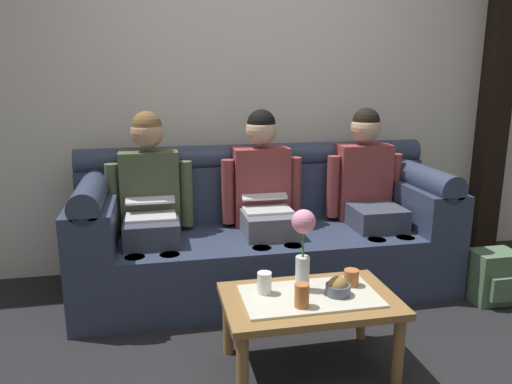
# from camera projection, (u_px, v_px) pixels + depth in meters

# --- Properties ---
(ground_plane) EXTENTS (14.00, 14.00, 0.00)m
(ground_plane) POSITION_uv_depth(u_px,v_px,m) (316.00, 383.00, 2.39)
(ground_plane) COLOR black
(back_wall_patterned) EXTENTS (6.00, 0.12, 2.90)m
(back_wall_patterned) POSITION_uv_depth(u_px,v_px,m) (249.00, 74.00, 3.66)
(back_wall_patterned) COLOR silver
(back_wall_patterned) RESTS_ON ground_plane
(timber_pillar) EXTENTS (0.20, 0.20, 2.90)m
(timber_pillar) POSITION_uv_depth(u_px,v_px,m) (497.00, 74.00, 3.94)
(timber_pillar) COLOR black
(timber_pillar) RESTS_ON ground_plane
(couch) EXTENTS (2.49, 0.88, 0.96)m
(couch) POSITION_uv_depth(u_px,v_px,m) (264.00, 235.00, 3.42)
(couch) COLOR #2D3851
(couch) RESTS_ON ground_plane
(person_left) EXTENTS (0.56, 0.67, 1.22)m
(person_left) POSITION_uv_depth(u_px,v_px,m) (150.00, 200.00, 3.19)
(person_left) COLOR #383D4C
(person_left) RESTS_ON ground_plane
(person_middle) EXTENTS (0.56, 0.67, 1.22)m
(person_middle) POSITION_uv_depth(u_px,v_px,m) (264.00, 194.00, 3.34)
(person_middle) COLOR #595B66
(person_middle) RESTS_ON ground_plane
(person_right) EXTENTS (0.56, 0.67, 1.22)m
(person_right) POSITION_uv_depth(u_px,v_px,m) (368.00, 189.00, 3.49)
(person_right) COLOR #383D4C
(person_right) RESTS_ON ground_plane
(coffee_table) EXTENTS (0.85, 0.53, 0.40)m
(coffee_table) POSITION_uv_depth(u_px,v_px,m) (309.00, 307.00, 2.44)
(coffee_table) COLOR olive
(coffee_table) RESTS_ON ground_plane
(flower_vase) EXTENTS (0.12, 0.12, 0.42)m
(flower_vase) POSITION_uv_depth(u_px,v_px,m) (303.00, 240.00, 2.42)
(flower_vase) COLOR silver
(flower_vase) RESTS_ON coffee_table
(snack_bowl) EXTENTS (0.12, 0.12, 0.10)m
(snack_bowl) POSITION_uv_depth(u_px,v_px,m) (338.00, 288.00, 2.42)
(snack_bowl) COLOR #4C5666
(snack_bowl) RESTS_ON coffee_table
(cup_near_left) EXTENTS (0.07, 0.07, 0.11)m
(cup_near_left) POSITION_uv_depth(u_px,v_px,m) (302.00, 295.00, 2.29)
(cup_near_left) COLOR #B26633
(cup_near_left) RESTS_ON coffee_table
(cup_near_right) EXTENTS (0.08, 0.08, 0.08)m
(cup_near_right) POSITION_uv_depth(u_px,v_px,m) (351.00, 278.00, 2.52)
(cup_near_right) COLOR #B26633
(cup_near_right) RESTS_ON coffee_table
(cup_far_center) EXTENTS (0.07, 0.07, 0.11)m
(cup_far_center) POSITION_uv_depth(u_px,v_px,m) (264.00, 283.00, 2.43)
(cup_far_center) COLOR white
(cup_far_center) RESTS_ON coffee_table
(backpack_right) EXTENTS (0.28, 0.25, 0.34)m
(backpack_right) POSITION_uv_depth(u_px,v_px,m) (493.00, 277.00, 3.21)
(backpack_right) COLOR #4C6B4C
(backpack_right) RESTS_ON ground_plane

